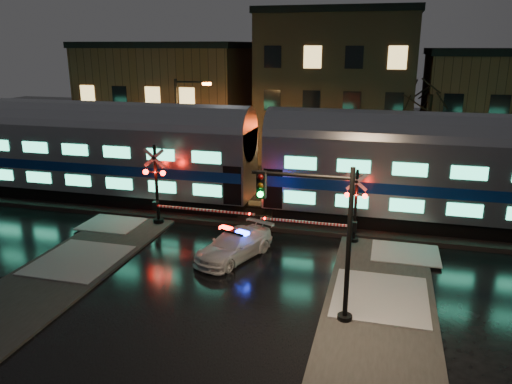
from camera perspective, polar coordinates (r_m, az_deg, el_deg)
ground at (r=23.42m, az=-2.00°, el=-6.82°), size 120.00×120.00×0.00m
ballast at (r=27.88m, az=0.98°, el=-2.67°), size 90.00×4.20×0.24m
sidewalk_left at (r=21.47m, az=-24.14°, el=-10.45°), size 4.00×20.00×0.12m
sidewalk_right at (r=17.23m, az=13.73°, el=-16.33°), size 4.00×20.00×0.12m
building_left at (r=46.99m, az=-9.60°, el=10.44°), size 14.00×10.00×9.00m
building_mid at (r=43.42m, az=9.36°, el=11.63°), size 12.00×11.00×11.50m
building_right at (r=43.73m, az=26.56°, el=8.19°), size 12.00×10.00×8.50m
train at (r=27.05m, az=0.42°, el=3.93°), size 51.00×3.12×5.92m
police_car at (r=22.52m, az=-2.50°, el=-6.07°), size 3.18×4.64×1.40m
crossing_signal_right at (r=24.19m, az=10.37°, el=-2.48°), size 5.20×0.63×3.68m
crossing_signal_left at (r=26.53m, az=-10.65°, el=-0.16°), size 6.11×0.67×4.33m
traffic_light at (r=16.91m, az=7.61°, el=-5.61°), size 3.58×0.67×5.54m
streetlight at (r=32.64m, az=-8.55°, el=7.31°), size 2.41×0.25×7.22m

